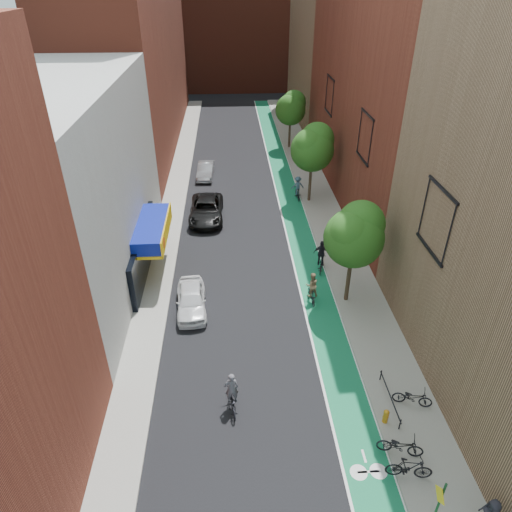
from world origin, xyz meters
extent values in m
plane|color=black|center=(0.00, 0.00, 0.00)|extent=(160.00, 160.00, 0.00)
cube|color=#126A4A|center=(4.00, 26.00, 0.01)|extent=(2.00, 68.00, 0.01)
cube|color=gray|center=(-6.00, 26.00, 0.07)|extent=(2.00, 68.00, 0.15)
cube|color=gray|center=(6.50, 26.00, 0.07)|extent=(3.00, 68.00, 0.15)
cube|color=silver|center=(-11.00, 14.00, 6.00)|extent=(8.00, 20.00, 12.00)
cube|color=maroon|center=(-11.00, 42.00, 11.00)|extent=(8.00, 36.00, 22.00)
cube|color=maroon|center=(12.00, 26.00, 11.00)|extent=(8.00, 28.00, 22.00)
cube|color=#8C6B4C|center=(12.00, 50.00, 9.00)|extent=(8.00, 20.00, 18.00)
cube|color=maroon|center=(0.00, 72.00, 10.00)|extent=(30.00, 14.00, 20.00)
cylinder|color=#332619|center=(5.60, 10.00, 1.65)|extent=(0.24, 0.24, 3.30)
sphere|color=#235316|center=(5.60, 10.00, 4.38)|extent=(3.36, 3.36, 3.36)
sphere|color=#235316|center=(6.00, 10.30, 5.10)|extent=(2.64, 2.64, 2.64)
sphere|color=#235316|center=(5.30, 9.70, 4.86)|extent=(2.40, 2.40, 2.40)
cylinder|color=#332619|center=(5.60, 24.00, 1.73)|extent=(0.24, 0.24, 3.47)
sphere|color=#235316|center=(5.60, 24.00, 4.60)|extent=(3.53, 3.53, 3.53)
sphere|color=#235316|center=(6.00, 24.30, 5.36)|extent=(2.77, 2.77, 2.77)
sphere|color=#235316|center=(5.30, 23.70, 5.10)|extent=(2.52, 2.52, 2.52)
cylinder|color=#332619|center=(5.60, 38.00, 1.59)|extent=(0.24, 0.24, 3.19)
sphere|color=#235316|center=(5.60, 38.00, 4.23)|extent=(3.25, 3.25, 3.25)
sphere|color=#235316|center=(6.00, 38.30, 4.93)|extent=(2.55, 2.55, 2.55)
sphere|color=#235316|center=(5.30, 37.70, 4.70)|extent=(2.32, 2.32, 2.32)
cylinder|color=#194C26|center=(5.40, -3.50, 1.65)|extent=(0.08, 0.08, 3.00)
cube|color=yellow|center=(5.32, -3.50, 2.55)|extent=(0.02, 0.71, 0.71)
imported|color=white|center=(-3.61, 9.79, 0.71)|extent=(2.00, 4.30, 1.42)
imported|color=black|center=(-3.08, 21.36, 0.78)|extent=(2.66, 5.63, 1.56)
imported|color=#9DA0A5|center=(-3.43, 30.08, 0.68)|extent=(1.66, 4.19, 1.35)
imported|color=black|center=(-1.36, 2.48, 0.48)|extent=(0.83, 1.87, 0.95)
imported|color=#55545D|center=(-1.36, 2.58, 1.20)|extent=(0.66, 0.47, 1.69)
imported|color=black|center=(3.51, 10.10, 0.48)|extent=(0.57, 1.62, 0.96)
imported|color=#8F7753|center=(3.51, 10.20, 1.15)|extent=(0.82, 0.67, 1.60)
imported|color=black|center=(4.70, 13.44, 0.43)|extent=(0.97, 1.74, 0.87)
imported|color=black|center=(4.70, 13.54, 1.24)|extent=(1.12, 0.68, 1.79)
imported|color=black|center=(4.70, 24.68, 0.52)|extent=(0.60, 1.75, 1.03)
imported|color=#3E5B71|center=(4.70, 24.78, 1.17)|extent=(1.10, 0.68, 1.64)
imported|color=black|center=(5.40, -0.33, 0.64)|extent=(1.97, 1.13, 0.98)
imported|color=black|center=(5.40, -1.36, 0.69)|extent=(1.87, 0.81, 1.09)
imported|color=black|center=(6.78, 2.07, 0.61)|extent=(1.86, 1.11, 0.92)
cylinder|color=orange|center=(5.30, 1.21, 0.42)|extent=(0.23, 0.23, 0.53)
sphere|color=orange|center=(5.30, 1.21, 0.74)|extent=(0.25, 0.25, 0.25)
camera|label=1|loc=(-1.13, -11.49, 16.93)|focal=32.00mm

